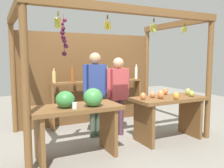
% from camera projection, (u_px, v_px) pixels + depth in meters
% --- Properties ---
extents(ground_plane, '(12.00, 12.00, 0.00)m').
position_uv_depth(ground_plane, '(107.00, 135.00, 4.71)').
color(ground_plane, gray).
rests_on(ground_plane, ground).
extents(market_stall, '(3.34, 2.11, 2.28)m').
position_uv_depth(market_stall, '(98.00, 66.00, 4.96)').
color(market_stall, brown).
rests_on(market_stall, ground).
extents(fruit_counter_left, '(1.35, 0.66, 1.07)m').
position_uv_depth(fruit_counter_left, '(77.00, 115.00, 3.55)').
color(fruit_counter_left, brown).
rests_on(fruit_counter_left, ground).
extents(fruit_counter_right, '(1.35, 0.65, 0.95)m').
position_uv_depth(fruit_counter_right, '(168.00, 108.00, 4.37)').
color(fruit_counter_right, brown).
rests_on(fruit_counter_right, ground).
extents(bottle_shelf_unit, '(2.14, 0.22, 1.36)m').
position_uv_depth(bottle_shelf_unit, '(99.00, 90.00, 5.35)').
color(bottle_shelf_unit, brown).
rests_on(bottle_shelf_unit, ground).
extents(vendor_man, '(0.48, 0.22, 1.61)m').
position_uv_depth(vendor_man, '(95.00, 87.00, 4.49)').
color(vendor_man, '#425442').
rests_on(vendor_man, ground).
extents(vendor_woman, '(0.48, 0.21, 1.52)m').
position_uv_depth(vendor_woman, '(118.00, 90.00, 4.58)').
color(vendor_woman, '#553544').
rests_on(vendor_woman, ground).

